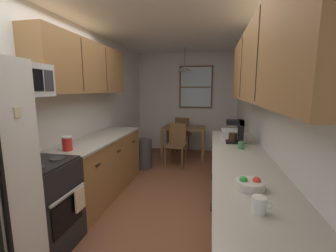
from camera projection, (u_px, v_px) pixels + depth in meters
ground_plane at (167, 192)px, 3.56m from camera, size 12.00×12.00×0.00m
wall_left at (86, 111)px, 3.62m from camera, size 0.10×9.00×2.55m
wall_right at (262, 114)px, 3.10m from camera, size 0.10×9.00×2.55m
wall_back at (187, 103)px, 5.92m from camera, size 4.40×0.10×2.55m
ceiling_slab at (167, 20)px, 3.15m from camera, size 4.40×9.00×0.08m
stove_range at (39, 206)px, 2.21m from camera, size 0.66×0.63×1.10m
microwave_over_range at (15, 80)px, 2.04m from camera, size 0.39×0.58×0.31m
counter_left at (101, 165)px, 3.46m from camera, size 0.64×1.93×0.90m
upper_cabinets_left at (85, 68)px, 3.20m from camera, size 0.33×2.01×0.72m
counter_right at (241, 201)px, 2.35m from camera, size 0.64×3.24×0.90m
upper_cabinets_right at (266, 62)px, 2.05m from camera, size 0.33×2.92×0.73m
dining_table at (184, 132)px, 5.28m from camera, size 0.98×0.73×0.75m
dining_chair_near at (177, 142)px, 4.76m from camera, size 0.43×0.43×0.90m
dining_chair_far at (183, 132)px, 5.88m from camera, size 0.45×0.45×0.90m
pendant_light at (185, 69)px, 5.05m from camera, size 0.34×0.34×0.52m
back_window at (196, 87)px, 5.74m from camera, size 0.85×0.05×1.08m
trash_bin at (144, 153)px, 4.63m from camera, size 0.34×0.34×0.60m
storage_canister at (67, 143)px, 2.62m from camera, size 0.11×0.11×0.17m
dish_towel at (80, 199)px, 2.29m from camera, size 0.02×0.16×0.24m
coffee_maker at (237, 131)px, 2.99m from camera, size 0.22×0.18×0.31m
mug_by_coffeemaker at (259, 205)px, 1.30m from camera, size 0.12×0.08×0.10m
mug_spare at (241, 145)px, 2.71m from camera, size 0.11×0.07×0.09m
fruit_bowl at (250, 184)px, 1.61m from camera, size 0.21×0.21×0.09m
dish_rack at (231, 133)px, 3.43m from camera, size 0.28×0.34×0.10m
table_serving_bowl at (183, 125)px, 5.29m from camera, size 0.21×0.21×0.06m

